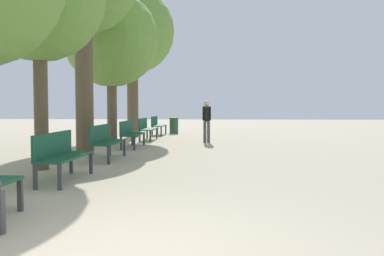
% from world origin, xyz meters
% --- Properties ---
extents(bench_row_1, '(0.50, 1.82, 0.90)m').
position_xyz_m(bench_row_1, '(-1.76, 3.92, 0.53)').
color(bench_row_1, '#195138').
rests_on(bench_row_1, ground_plane).
extents(bench_row_2, '(0.50, 1.82, 0.90)m').
position_xyz_m(bench_row_2, '(-1.76, 7.05, 0.53)').
color(bench_row_2, '#195138').
rests_on(bench_row_2, ground_plane).
extents(bench_row_3, '(0.50, 1.82, 0.90)m').
position_xyz_m(bench_row_3, '(-1.76, 10.19, 0.53)').
color(bench_row_3, '#195138').
rests_on(bench_row_3, ground_plane).
extents(bench_row_4, '(0.50, 1.82, 0.90)m').
position_xyz_m(bench_row_4, '(-1.76, 13.32, 0.53)').
color(bench_row_4, '#195138').
rests_on(bench_row_4, ground_plane).
extents(bench_row_5, '(0.50, 1.82, 0.90)m').
position_xyz_m(bench_row_5, '(-1.76, 16.46, 0.53)').
color(bench_row_5, '#195138').
rests_on(bench_row_5, ground_plane).
extents(tree_row_3, '(3.40, 3.40, 5.47)m').
position_xyz_m(tree_row_3, '(-2.68, 11.43, 3.75)').
color(tree_row_3, brown).
rests_on(tree_row_3, ground_plane).
extents(tree_row_4, '(3.75, 3.75, 6.58)m').
position_xyz_m(tree_row_4, '(-2.68, 15.19, 4.65)').
color(tree_row_4, brown).
rests_on(tree_row_4, ground_plane).
extents(pedestrian_near, '(0.32, 0.22, 1.59)m').
position_xyz_m(pedestrian_near, '(0.71, 12.37, 0.91)').
color(pedestrian_near, '#4C4C4C').
rests_on(pedestrian_near, ground_plane).
extents(trash_bin, '(0.44, 0.44, 0.80)m').
position_xyz_m(trash_bin, '(-1.08, 17.64, 0.40)').
color(trash_bin, '#2D5138').
rests_on(trash_bin, ground_plane).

